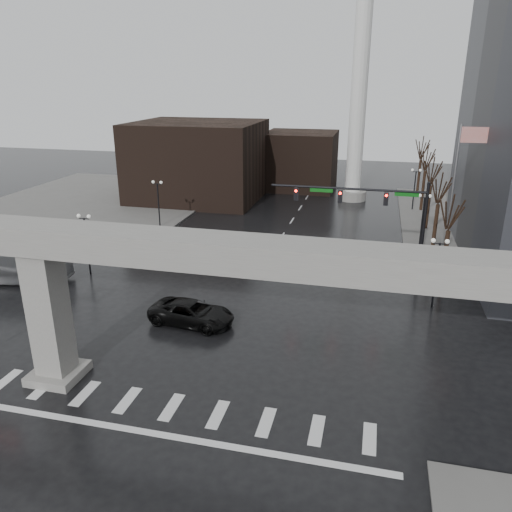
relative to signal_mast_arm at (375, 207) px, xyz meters
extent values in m
plane|color=black|center=(-8.99, -18.80, -5.83)|extent=(160.00, 160.00, 0.00)
cube|color=#62605E|center=(-34.99, 17.20, -5.75)|extent=(28.00, 36.00, 0.15)
cube|color=gray|center=(-8.99, -18.80, 2.17)|extent=(48.00, 2.20, 1.40)
cube|color=gray|center=(-15.99, -18.80, -2.18)|extent=(1.60, 1.60, 7.30)
cube|color=gray|center=(-15.99, -18.80, -5.58)|extent=(2.60, 2.60, 0.50)
cube|color=black|center=(-22.99, 23.20, -0.83)|extent=(16.00, 14.00, 10.00)
cube|color=black|center=(-10.99, 33.20, -1.83)|extent=(10.00, 10.00, 8.00)
cylinder|color=silver|center=(-2.99, 27.20, 9.17)|extent=(2.00, 2.00, 30.00)
cylinder|color=gray|center=(-2.99, 27.20, -5.23)|extent=(3.60, 3.60, 1.20)
cylinder|color=black|center=(3.81, 0.00, -1.83)|extent=(0.24, 0.24, 8.00)
cylinder|color=black|center=(-2.19, 0.00, 1.37)|extent=(12.00, 0.18, 0.18)
cube|color=black|center=(0.81, 0.00, 0.72)|extent=(0.35, 0.30, 1.00)
cube|color=black|center=(-2.69, 0.00, 0.72)|extent=(0.35, 0.30, 1.00)
cube|color=black|center=(-6.19, 0.00, 0.72)|extent=(0.35, 0.30, 1.00)
sphere|color=#FF0C05|center=(0.81, -0.18, 1.02)|extent=(0.20, 0.20, 0.20)
cube|color=#0C5912|center=(2.31, 0.00, 1.17)|extent=(1.80, 0.05, 0.35)
cube|color=#0C5912|center=(-4.19, 0.00, 1.17)|extent=(1.80, 0.05, 0.35)
cylinder|color=silver|center=(6.01, 3.20, 0.17)|extent=(0.12, 0.12, 12.00)
cube|color=red|center=(7.01, 3.20, 5.37)|extent=(2.00, 0.03, 1.20)
cylinder|color=black|center=(4.51, -4.80, -3.43)|extent=(0.14, 0.14, 4.80)
cube|color=black|center=(4.51, -4.80, -1.08)|extent=(0.90, 0.06, 0.06)
sphere|color=silver|center=(4.06, -4.80, -0.88)|extent=(0.32, 0.32, 0.32)
sphere|color=silver|center=(4.96, -4.80, -0.88)|extent=(0.32, 0.32, 0.32)
cylinder|color=black|center=(4.51, 9.20, -3.43)|extent=(0.14, 0.14, 4.80)
cube|color=black|center=(4.51, 9.20, -1.08)|extent=(0.90, 0.06, 0.06)
sphere|color=silver|center=(4.06, 9.20, -0.88)|extent=(0.32, 0.32, 0.32)
sphere|color=silver|center=(4.96, 9.20, -0.88)|extent=(0.32, 0.32, 0.32)
cylinder|color=black|center=(4.51, 23.20, -3.43)|extent=(0.14, 0.14, 4.80)
cube|color=black|center=(4.51, 23.20, -1.08)|extent=(0.90, 0.06, 0.06)
sphere|color=silver|center=(4.06, 23.20, -0.88)|extent=(0.32, 0.32, 0.32)
sphere|color=silver|center=(4.96, 23.20, -0.88)|extent=(0.32, 0.32, 0.32)
cylinder|color=black|center=(-22.49, -4.80, -3.43)|extent=(0.14, 0.14, 4.80)
cube|color=black|center=(-22.49, -4.80, -1.08)|extent=(0.90, 0.06, 0.06)
sphere|color=silver|center=(-22.94, -4.80, -0.88)|extent=(0.32, 0.32, 0.32)
sphere|color=silver|center=(-22.04, -4.80, -0.88)|extent=(0.32, 0.32, 0.32)
cylinder|color=black|center=(-22.49, 9.20, -3.43)|extent=(0.14, 0.14, 4.80)
cube|color=black|center=(-22.49, 9.20, -1.08)|extent=(0.90, 0.06, 0.06)
sphere|color=silver|center=(-22.94, 9.20, -0.88)|extent=(0.32, 0.32, 0.32)
sphere|color=silver|center=(-22.04, 9.20, -0.88)|extent=(0.32, 0.32, 0.32)
cylinder|color=black|center=(-22.49, 23.20, -3.43)|extent=(0.14, 0.14, 4.80)
cube|color=black|center=(-22.49, 23.20, -1.08)|extent=(0.90, 0.06, 0.06)
sphere|color=silver|center=(-22.94, 23.20, -0.88)|extent=(0.32, 0.32, 0.32)
sphere|color=silver|center=(-22.04, 23.20, -0.88)|extent=(0.32, 0.32, 0.32)
cylinder|color=black|center=(5.51, -0.80, -3.55)|extent=(0.34, 0.34, 4.55)
cylinder|color=black|center=(5.51, -0.80, 0.18)|extent=(0.12, 1.52, 2.98)
cylinder|color=black|center=(6.01, -0.55, -0.05)|extent=(0.83, 1.14, 2.51)
cylinder|color=black|center=(5.51, 7.20, -3.50)|extent=(0.34, 0.34, 4.66)
cylinder|color=black|center=(5.51, 7.20, 0.32)|extent=(0.12, 1.55, 3.05)
cylinder|color=black|center=(6.01, 7.45, 0.08)|extent=(0.85, 1.16, 2.57)
cylinder|color=black|center=(5.51, 15.20, -3.45)|extent=(0.34, 0.34, 4.76)
cylinder|color=black|center=(5.51, 15.20, 0.46)|extent=(0.12, 1.59, 3.11)
cylinder|color=black|center=(6.01, 15.45, 0.22)|extent=(0.86, 1.18, 2.62)
cylinder|color=black|center=(5.51, 23.20, -3.40)|extent=(0.34, 0.34, 4.87)
cylinder|color=black|center=(5.51, 23.20, 0.60)|extent=(0.12, 1.62, 3.18)
cylinder|color=black|center=(6.01, 23.45, 0.35)|extent=(0.88, 1.20, 2.68)
cylinder|color=black|center=(5.51, 31.20, -3.34)|extent=(0.34, 0.34, 4.97)
cylinder|color=black|center=(5.51, 31.20, 0.74)|extent=(0.12, 1.65, 3.25)
cylinder|color=black|center=(6.01, 31.45, 0.48)|extent=(0.89, 1.23, 2.74)
imported|color=black|center=(-11.14, -11.19, -5.04)|extent=(5.90, 3.23, 1.57)
imported|color=black|center=(-11.10, 4.61, -5.10)|extent=(1.94, 4.36, 1.46)
camera|label=1|loc=(-0.04, -38.91, 9.59)|focal=35.00mm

